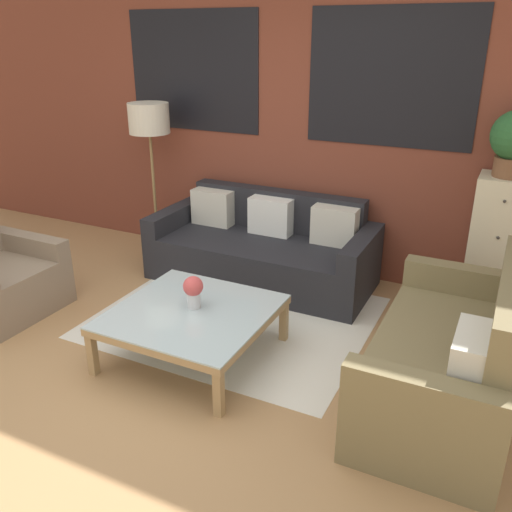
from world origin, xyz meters
name	(u,v)px	position (x,y,z in m)	size (l,w,h in m)	color
ground_plane	(131,391)	(0.00, 0.00, 0.00)	(16.00, 16.00, 0.00)	#AD7F51
wall_back_brick	(285,119)	(0.00, 2.44, 1.41)	(8.40, 0.09, 2.80)	brown
rug	(236,317)	(0.14, 1.17, 0.00)	(2.11, 1.76, 0.00)	silver
couch_dark	(264,250)	(0.02, 1.95, 0.29)	(2.02, 0.88, 0.78)	#232328
settee_vintage	(451,360)	(1.84, 0.78, 0.31)	(0.80, 1.63, 0.92)	olive
coffee_table	(192,316)	(0.14, 0.54, 0.32)	(1.05, 1.05, 0.37)	silver
floor_lamp	(149,125)	(-1.23, 2.02, 1.33)	(0.39, 0.39, 1.53)	olive
drawer_cabinet	(497,247)	(1.96, 2.18, 0.57)	(0.42, 0.38, 1.14)	beige
flower_vase	(193,290)	(0.13, 0.58, 0.50)	(0.14, 0.14, 0.23)	silver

